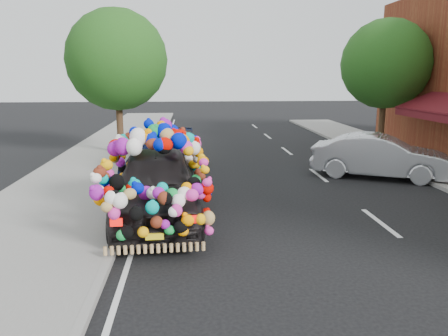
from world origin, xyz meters
name	(u,v)px	position (x,y,z in m)	size (l,w,h in m)	color
ground	(228,227)	(0.00, 0.00, 0.00)	(100.00, 100.00, 0.00)	black
sidewalk	(34,229)	(-4.30, 0.00, 0.06)	(4.00, 60.00, 0.12)	gray
kerb	(123,227)	(-2.35, 0.00, 0.07)	(0.15, 60.00, 0.13)	gray
lane_markings	(380,222)	(3.60, 0.00, 0.01)	(6.00, 50.00, 0.01)	silver
tree_near_sidewalk	(117,60)	(-3.80, 9.50, 4.02)	(4.20, 4.20, 6.13)	#332114
tree_far_b	(386,64)	(8.00, 10.00, 3.89)	(4.00, 4.00, 5.90)	#332114
plush_art_car	(157,170)	(-1.63, 0.73, 1.21)	(2.59, 5.25, 2.34)	black
navy_sedan	(161,156)	(-1.80, 5.13, 0.73)	(2.04, 5.03, 1.46)	black
silver_hatchback	(380,156)	(5.54, 4.52, 0.73)	(1.55, 4.43, 1.46)	#B9BBC1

